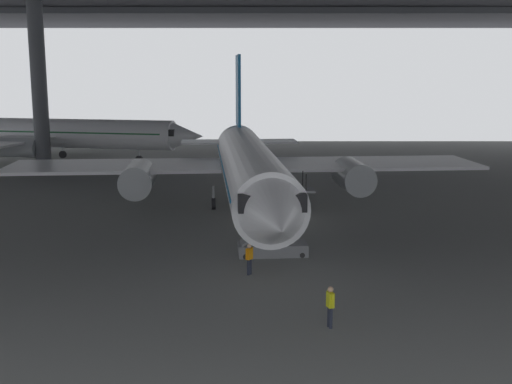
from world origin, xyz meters
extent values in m
plane|color=slate|center=(0.00, 0.00, 0.00)|extent=(110.00, 110.00, 0.00)
cylinder|color=#4C4F54|center=(-24.10, 24.58, 8.85)|extent=(1.64, 1.64, 17.70)
cube|color=#4C4F54|center=(0.00, 30.25, 17.30)|extent=(115.50, 0.50, 0.70)
cylinder|color=white|center=(-1.50, 1.23, 3.56)|extent=(6.37, 29.49, 3.93)
cone|color=white|center=(-0.12, -15.11, 3.56)|extent=(4.23, 5.02, 3.85)
cube|color=black|center=(-0.33, -12.64, 4.05)|extent=(3.56, 3.02, 0.86)
cone|color=white|center=(-2.87, 17.57, 3.96)|extent=(3.85, 6.54, 3.34)
cube|color=#1972B2|center=(-2.67, 15.10, 8.74)|extent=(0.60, 4.29, 6.42)
cube|color=white|center=(0.16, 14.26, 4.15)|extent=(5.25, 3.62, 0.16)
cube|color=white|center=(-5.31, 13.80, 4.15)|extent=(5.25, 3.62, 0.16)
cube|color=white|center=(8.24, 6.80, 3.17)|extent=(16.96, 8.49, 0.24)
cylinder|color=#9EA3A8|center=(6.46, 4.51, 2.48)|extent=(2.85, 5.29, 2.43)
cube|color=white|center=(-12.03, 5.10, 3.17)|extent=(16.96, 8.49, 0.24)
cylinder|color=#9EA3A8|center=(-9.89, 3.14, 2.48)|extent=(2.85, 5.29, 2.43)
cube|color=#1972B2|center=(-1.50, 1.23, 3.86)|extent=(6.27, 27.36, 0.16)
cylinder|color=#9EA3A8|center=(-0.67, -8.55, 1.25)|extent=(0.20, 0.20, 1.15)
cylinder|color=black|center=(-0.67, -8.55, 0.45)|extent=(0.37, 0.92, 0.90)
cylinder|color=#9EA3A8|center=(0.82, 4.29, 1.25)|extent=(0.20, 0.20, 1.15)
cylinder|color=black|center=(0.82, 4.29, 0.45)|extent=(0.37, 0.92, 0.90)
cylinder|color=#9EA3A8|center=(-4.29, 3.86, 1.25)|extent=(0.20, 0.20, 1.15)
cylinder|color=black|center=(-4.29, 3.86, 0.45)|extent=(0.37, 0.92, 0.90)
cube|color=slate|center=(-0.08, -8.68, 0.35)|extent=(4.04, 1.82, 0.70)
cube|color=slate|center=(-0.08, -8.68, 2.23)|extent=(3.75, 1.60, 3.15)
cube|color=slate|center=(1.69, -8.53, 3.76)|extent=(1.21, 1.39, 0.12)
cylinder|color=black|center=(1.64, -7.93, 4.26)|extent=(0.06, 0.06, 1.00)
cylinder|color=black|center=(1.75, -9.13, 4.26)|extent=(0.06, 0.06, 1.00)
cylinder|color=black|center=(1.46, -7.85, 0.15)|extent=(0.31, 0.14, 0.30)
cylinder|color=black|center=(1.58, -9.24, 0.15)|extent=(0.31, 0.14, 0.30)
cylinder|color=black|center=(-1.74, -8.12, 0.15)|extent=(0.31, 0.14, 0.30)
cylinder|color=black|center=(-1.63, -9.51, 0.15)|extent=(0.31, 0.14, 0.30)
cylinder|color=#232838|center=(2.01, -19.39, 0.44)|extent=(0.14, 0.14, 0.88)
cylinder|color=#232838|center=(1.95, -19.22, 0.44)|extent=(0.14, 0.14, 0.88)
cube|color=yellow|center=(1.98, -19.30, 1.19)|extent=(0.32, 0.41, 0.62)
cylinder|color=yellow|center=(2.05, -19.52, 1.22)|extent=(0.09, 0.09, 0.59)
cylinder|color=yellow|center=(1.91, -19.08, 1.22)|extent=(0.09, 0.09, 0.59)
sphere|color=tan|center=(1.98, -19.30, 1.64)|extent=(0.24, 0.24, 0.24)
cylinder|color=#232838|center=(-1.33, -12.25, 0.41)|extent=(0.14, 0.14, 0.83)
cylinder|color=#232838|center=(-1.43, -12.39, 0.41)|extent=(0.14, 0.14, 0.83)
cube|color=orange|center=(-1.38, -12.32, 1.12)|extent=(0.39, 0.42, 0.58)
cylinder|color=orange|center=(-1.24, -12.14, 1.15)|extent=(0.09, 0.09, 0.56)
cylinder|color=orange|center=(-1.52, -12.51, 1.15)|extent=(0.09, 0.09, 0.56)
sphere|color=beige|center=(-1.38, -12.32, 1.53)|extent=(0.22, 0.22, 0.22)
cylinder|color=white|center=(-23.06, 31.56, 3.32)|extent=(25.76, 8.93, 3.44)
cone|color=white|center=(-9.04, 28.43, 3.32)|extent=(4.76, 4.19, 3.37)
cube|color=black|center=(-11.16, 28.91, 3.75)|extent=(2.98, 3.38, 0.76)
cube|color=white|center=(-33.52, 36.35, 3.83)|extent=(3.70, 4.88, 0.16)
cube|color=white|center=(-25.17, 41.15, 2.98)|extent=(9.23, 15.39, 0.24)
cylinder|color=#9EA3A8|center=(-23.72, 39.06, 2.37)|extent=(4.83, 3.05, 2.13)
cylinder|color=#9EA3A8|center=(-26.85, 25.04, 2.37)|extent=(4.83, 3.05, 2.13)
cube|color=#19592D|center=(-23.06, 31.56, 3.58)|extent=(23.94, 8.59, 0.16)
cylinder|color=#9EA3A8|center=(-14.67, 29.69, 1.25)|extent=(0.20, 0.20, 1.15)
cylinder|color=black|center=(-14.67, 29.69, 0.45)|extent=(0.94, 0.49, 0.90)
cylinder|color=#9EA3A8|center=(-24.99, 34.36, 1.25)|extent=(0.20, 0.20, 1.15)
cylinder|color=black|center=(-24.99, 34.36, 0.45)|extent=(0.94, 0.49, 0.90)
cylinder|color=#9EA3A8|center=(-26.00, 29.84, 1.25)|extent=(0.20, 0.20, 1.15)
cylinder|color=black|center=(-26.00, 29.84, 0.45)|extent=(0.94, 0.49, 0.90)
camera|label=1|loc=(-1.03, -43.80, 10.16)|focal=44.59mm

